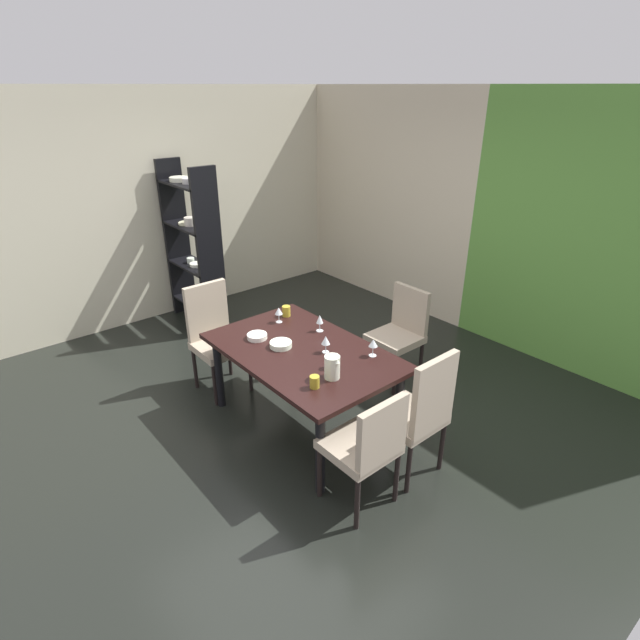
{
  "coord_description": "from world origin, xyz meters",
  "views": [
    {
      "loc": [
        3.06,
        -2.2,
        2.68
      ],
      "look_at": [
        0.1,
        0.29,
        0.85
      ],
      "focal_mm": 28.0,
      "sensor_mm": 36.0,
      "label": 1
    }
  ],
  "objects": [
    {
      "name": "chair_right_near",
      "position": [
        1.25,
        -0.27,
        0.52
      ],
      "size": [
        0.44,
        0.44,
        0.91
      ],
      "rotation": [
        0.0,
        0.0,
        1.57
      ],
      "color": "tan",
      "rests_on": "ground_plane"
    },
    {
      "name": "ground_plane",
      "position": [
        0.0,
        0.0,
        -0.01
      ],
      "size": [
        5.66,
        5.45,
        0.02
      ],
      "primitive_type": "cube",
      "color": "black"
    },
    {
      "name": "left_interior_panel",
      "position": [
        -2.78,
        0.0,
        1.34
      ],
      "size": [
        0.1,
        5.45,
        2.69
      ],
      "primitive_type": "cube",
      "color": "beige",
      "rests_on": "ground_plane"
    },
    {
      "name": "cup_corner",
      "position": [
        0.61,
        -0.02,
        0.77
      ],
      "size": [
        0.07,
        0.07,
        0.08
      ],
      "primitive_type": "cylinder",
      "color": "#3A796A",
      "rests_on": "dining_table"
    },
    {
      "name": "wine_glass_near_shelf",
      "position": [
        0.07,
        0.31,
        0.84
      ],
      "size": [
        0.06,
        0.06,
        0.15
      ],
      "color": "silver",
      "rests_on": "dining_table"
    },
    {
      "name": "garden_window_panel",
      "position": [
        1.4,
        2.68,
        1.34
      ],
      "size": [
        2.87,
        0.1,
        2.69
      ],
      "primitive_type": "cube",
      "color": "#558D38",
      "rests_on": "ground_plane"
    },
    {
      "name": "cup_front",
      "position": [
        -0.37,
        0.28,
        0.78
      ],
      "size": [
        0.08,
        0.08,
        0.1
      ],
      "primitive_type": "cylinder",
      "color": "#AE9628",
      "rests_on": "dining_table"
    },
    {
      "name": "display_shelf",
      "position": [
        -2.25,
        0.31,
        0.98
      ],
      "size": [
        0.88,
        0.31,
        1.92
      ],
      "color": "black",
      "rests_on": "ground_plane"
    },
    {
      "name": "chair_head_far",
      "position": [
        0.26,
        1.19,
        0.53
      ],
      "size": [
        0.44,
        0.45,
        0.94
      ],
      "rotation": [
        0.0,
        0.0,
        3.14
      ],
      "color": "tan",
      "rests_on": "ground_plane"
    },
    {
      "name": "back_panel_interior",
      "position": [
        -1.44,
        2.68,
        1.34
      ],
      "size": [
        2.79,
        0.1,
        2.69
      ],
      "primitive_type": "cube",
      "color": "beige",
      "rests_on": "ground_plane"
    },
    {
      "name": "dining_table",
      "position": [
        0.25,
        -0.01,
        0.65
      ],
      "size": [
        1.61,
        1.02,
        0.73
      ],
      "color": "black",
      "rests_on": "ground_plane"
    },
    {
      "name": "chair_right_far",
      "position": [
        1.26,
        0.24,
        0.57
      ],
      "size": [
        0.44,
        0.44,
        1.04
      ],
      "rotation": [
        0.0,
        0.0,
        1.57
      ],
      "color": "tan",
      "rests_on": "ground_plane"
    },
    {
      "name": "serving_bowl_east",
      "position": [
        0.09,
        -0.12,
        0.75
      ],
      "size": [
        0.18,
        0.18,
        0.05
      ],
      "primitive_type": "cylinder",
      "color": "silver",
      "rests_on": "dining_table"
    },
    {
      "name": "serving_bowl_left",
      "position": [
        -0.16,
        -0.19,
        0.75
      ],
      "size": [
        0.17,
        0.17,
        0.04
      ],
      "primitive_type": "cylinder",
      "color": "white",
      "rests_on": "dining_table"
    },
    {
      "name": "wine_glass_right",
      "position": [
        -0.3,
        0.15,
        0.84
      ],
      "size": [
        0.07,
        0.07,
        0.14
      ],
      "color": "silver",
      "rests_on": "dining_table"
    },
    {
      "name": "cup_west",
      "position": [
        0.74,
        -0.3,
        0.78
      ],
      "size": [
        0.07,
        0.07,
        0.09
      ],
      "primitive_type": "cylinder",
      "color": "#A69227",
      "rests_on": "dining_table"
    },
    {
      "name": "pitcher_center",
      "position": [
        0.72,
        -0.11,
        0.82
      ],
      "size": [
        0.13,
        0.12,
        0.18
      ],
      "color": "silver",
      "rests_on": "dining_table"
    },
    {
      "name": "wine_glass_near_window",
      "position": [
        0.68,
        0.35,
        0.84
      ],
      "size": [
        0.07,
        0.07,
        0.15
      ],
      "color": "silver",
      "rests_on": "dining_table"
    },
    {
      "name": "chair_left_near",
      "position": [
        -0.77,
        -0.27,
        0.56
      ],
      "size": [
        0.44,
        0.44,
        1.03
      ],
      "rotation": [
        0.0,
        0.0,
        -1.57
      ],
      "color": "tan",
      "rests_on": "ground_plane"
    },
    {
      "name": "wine_glass_south",
      "position": [
        0.4,
        0.1,
        0.83
      ],
      "size": [
        0.07,
        0.07,
        0.14
      ],
      "color": "silver",
      "rests_on": "dining_table"
    }
  ]
}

